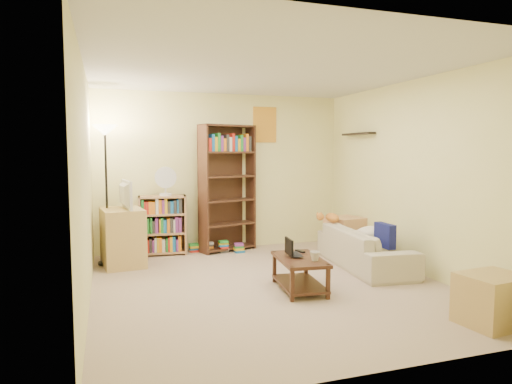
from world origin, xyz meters
TOP-DOWN VIEW (x-y plane):
  - room at (0.00, 0.01)m, footprint 4.50×4.54m
  - sofa at (1.53, 0.42)m, footprint 1.93×1.05m
  - navy_pillow at (1.58, 0.02)m, footprint 0.10×0.34m
  - cream_blanket at (1.66, 0.45)m, footprint 0.48×0.34m
  - tabby_cat at (1.37, 1.13)m, footprint 0.41×0.18m
  - coffee_table at (0.26, -0.28)m, footprint 0.56×0.89m
  - laptop at (0.29, -0.19)m, footprint 0.36×0.28m
  - laptop_screen at (0.17, -0.18)m, footprint 0.04×0.28m
  - mug at (0.35, -0.47)m, footprint 0.14×0.14m
  - tv_remote at (0.38, -0.01)m, footprint 0.07×0.16m
  - tv_stand at (-1.61, 1.55)m, footprint 0.61×0.80m
  - television at (-1.61, 1.55)m, footprint 0.70×0.25m
  - tall_bookshelf at (0.02, 2.02)m, footprint 0.94×0.55m
  - short_bookshelf at (-1.00, 2.05)m, footprint 0.73×0.34m
  - desk_fan at (-0.95, 2.01)m, footprint 0.32×0.18m
  - floor_lamp at (-1.80, 1.70)m, footprint 0.33×0.33m
  - side_table at (1.72, 1.30)m, footprint 0.58×0.58m
  - end_cabinet at (1.50, -1.78)m, footprint 0.60×0.52m
  - book_stacks at (-0.17, 1.95)m, footprint 0.82×0.38m

SIDE VIEW (x-z plane):
  - book_stacks at x=-0.17m, z-range -0.01..0.17m
  - end_cabinet at x=1.50m, z-range 0.00..0.46m
  - coffee_table at x=0.26m, z-range 0.05..0.42m
  - sofa at x=1.53m, z-range 0.00..0.52m
  - side_table at x=1.72m, z-range 0.00..0.56m
  - tv_remote at x=0.38m, z-range 0.38..0.39m
  - laptop at x=0.29m, z-range 0.38..0.40m
  - tv_stand at x=-1.61m, z-range 0.00..0.79m
  - mug at x=0.35m, z-range 0.38..0.48m
  - cream_blanket at x=1.66m, z-range 0.35..0.55m
  - short_bookshelf at x=-1.00m, z-range 0.00..0.91m
  - laptop_screen at x=0.17m, z-range 0.39..0.58m
  - navy_pillow at x=1.58m, z-range 0.35..0.66m
  - tabby_cat at x=1.37m, z-range 0.52..0.67m
  - television at x=-1.61m, z-range 0.79..1.18m
  - tall_bookshelf at x=0.02m, z-range 0.06..2.05m
  - desk_fan at x=-0.95m, z-range 0.92..1.36m
  - floor_lamp at x=-1.80m, z-range 0.58..2.51m
  - room at x=0.00m, z-range 0.36..2.88m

